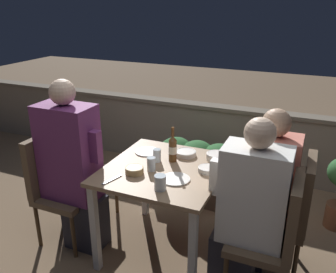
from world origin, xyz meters
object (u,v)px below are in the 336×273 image
chair_left_far (78,164)px  chair_right_far (292,208)px  person_coral_top (264,191)px  beer_bottle (173,148)px  chair_left_near (55,180)px  person_white_polo (247,210)px  chair_right_near (278,230)px  person_purple_stripe (73,167)px

chair_left_far → chair_right_far: bearing=0.3°
person_coral_top → beer_bottle: bearing=-178.3°
chair_left_near → person_white_polo: person_white_polo is taller
chair_left_near → chair_right_far: 1.82m
beer_bottle → chair_left_near: bearing=-160.8°
person_coral_top → chair_right_near: bearing=-65.1°
chair_left_far → beer_bottle: bearing=-0.8°
chair_right_far → chair_left_near: bearing=-169.5°
person_purple_stripe → person_coral_top: person_purple_stripe is taller
person_white_polo → chair_right_far: size_ratio=1.38×
chair_right_far → beer_bottle: size_ratio=3.32×
person_coral_top → person_purple_stripe: bearing=-166.6°
chair_left_near → chair_right_far: same height
person_purple_stripe → chair_left_far: (-0.22, 0.32, -0.15)m
chair_left_near → chair_right_near: size_ratio=1.00×
chair_left_far → beer_bottle: 0.97m
person_white_polo → chair_left_far: bearing=169.1°
chair_right_near → person_coral_top: person_coral_top is taller
person_coral_top → chair_left_far: bearing=-179.7°
chair_left_far → person_coral_top: bearing=0.3°
person_white_polo → chair_right_far: 0.41m
person_purple_stripe → person_coral_top: size_ratio=1.11×
person_purple_stripe → chair_left_near: bearing=180.0°
beer_bottle → person_purple_stripe: bearing=-156.0°
chair_left_far → person_white_polo: (1.56, -0.30, 0.10)m
chair_right_near → person_white_polo: (-0.20, -0.00, 0.10)m
chair_left_near → person_coral_top: (1.59, 0.33, 0.09)m
chair_left_far → person_coral_top: size_ratio=0.74×
chair_right_near → beer_bottle: 0.94m
chair_right_near → beer_bottle: (-0.84, 0.29, 0.31)m
person_white_polo → beer_bottle: (-0.64, 0.29, 0.21)m
beer_bottle → chair_right_near: bearing=-19.0°
chair_left_far → beer_bottle: (0.92, -0.01, 0.31)m
person_purple_stripe → chair_right_near: size_ratio=1.51×
chair_right_near → beer_bottle: size_ratio=3.32×
chair_left_near → chair_left_far: size_ratio=1.00×
person_white_polo → person_coral_top: bearing=80.0°
chair_left_near → person_white_polo: bearing=0.8°
person_purple_stripe → chair_right_far: (1.59, 0.33, -0.15)m
chair_left_near → person_purple_stripe: person_purple_stripe is taller
chair_left_far → beer_bottle: beer_bottle is taller
person_coral_top → chair_left_near: bearing=-168.2°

